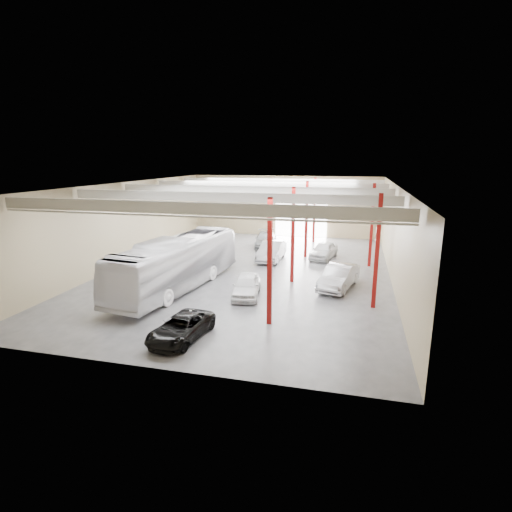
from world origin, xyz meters
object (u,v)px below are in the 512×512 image
at_px(car_row_b, 271,251).
at_px(car_right_near, 339,277).
at_px(black_sedan, 181,328).
at_px(car_right_far, 324,250).
at_px(car_row_c, 266,240).
at_px(coach_bus, 178,263).
at_px(car_row_a, 246,285).

xyz_separation_m(car_row_b, car_right_near, (6.28, -6.74, -0.01)).
xyz_separation_m(black_sedan, car_right_far, (5.62, 18.78, 0.15)).
height_order(black_sedan, car_row_c, car_row_c).
relative_size(coach_bus, car_row_b, 2.54).
xyz_separation_m(car_row_c, car_right_far, (6.23, -3.49, -0.00)).
relative_size(black_sedan, car_right_near, 0.87).
relative_size(car_row_c, car_right_far, 1.18).
bearing_deg(car_row_b, car_row_a, -86.56).
distance_m(car_row_a, car_right_near, 6.71).
distance_m(coach_bus, black_sedan, 8.58).
xyz_separation_m(coach_bus, car_row_c, (3.07, 14.62, -1.05)).
xyz_separation_m(car_row_a, car_row_b, (-0.38, 9.95, 0.11)).
bearing_deg(car_right_far, car_row_c, 162.98).
distance_m(coach_bus, car_right_near, 11.41).
bearing_deg(car_row_a, car_row_c, 88.40).
bearing_deg(car_right_near, black_sedan, -111.56).
bearing_deg(car_row_c, car_right_near, -66.74).
distance_m(car_right_near, car_right_far, 8.63).
bearing_deg(car_row_a, black_sedan, -111.08).
xyz_separation_m(car_right_near, car_right_far, (-1.75, 8.45, -0.08)).
bearing_deg(car_right_near, car_row_b, 146.89).
height_order(coach_bus, car_right_near, coach_bus).
bearing_deg(black_sedan, car_row_b, 93.38).
relative_size(car_row_b, car_right_far, 1.16).
distance_m(coach_bus, car_row_b, 10.60).
bearing_deg(car_row_a, car_row_b, 82.78).
distance_m(car_row_a, car_row_c, 15.29).
bearing_deg(coach_bus, car_row_a, 1.78).
bearing_deg(car_row_b, car_right_far, 21.91).
relative_size(black_sedan, car_row_b, 0.85).
xyz_separation_m(black_sedan, car_right_near, (7.36, 10.34, 0.23)).
height_order(car_row_b, car_right_far, car_row_b).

